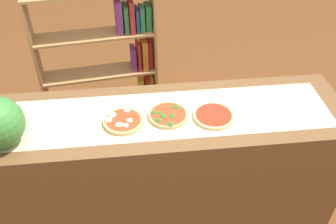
% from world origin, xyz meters
% --- Properties ---
extents(ground_plane, '(12.00, 12.00, 0.00)m').
position_xyz_m(ground_plane, '(0.00, 0.00, 0.00)').
color(ground_plane, brown).
extents(counter, '(2.27, 0.65, 0.94)m').
position_xyz_m(counter, '(0.00, 0.00, 0.47)').
color(counter, brown).
rests_on(counter, ground_plane).
extents(parchment_paper, '(2.02, 0.46, 0.00)m').
position_xyz_m(parchment_paper, '(0.00, 0.00, 0.95)').
color(parchment_paper, beige).
rests_on(parchment_paper, counter).
extents(pizza_mozzarella_0, '(0.24, 0.24, 0.03)m').
position_xyz_m(pizza_mozzarella_0, '(-0.28, -0.05, 0.96)').
color(pizza_mozzarella_0, '#DBB26B').
rests_on(pizza_mozzarella_0, parchment_paper).
extents(pizza_spinach_1, '(0.24, 0.25, 0.03)m').
position_xyz_m(pizza_spinach_1, '(-0.00, -0.02, 0.96)').
color(pizza_spinach_1, '#DBB26B').
rests_on(pizza_spinach_1, parchment_paper).
extents(pizza_plain_2, '(0.25, 0.25, 0.02)m').
position_xyz_m(pizza_plain_2, '(0.27, -0.06, 0.96)').
color(pizza_plain_2, '#E5C17F').
rests_on(pizza_plain_2, parchment_paper).
extents(bookshelf, '(0.96, 0.33, 1.40)m').
position_xyz_m(bookshelf, '(-0.34, 0.90, 0.67)').
color(bookshelf, '#A87A47').
rests_on(bookshelf, ground_plane).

